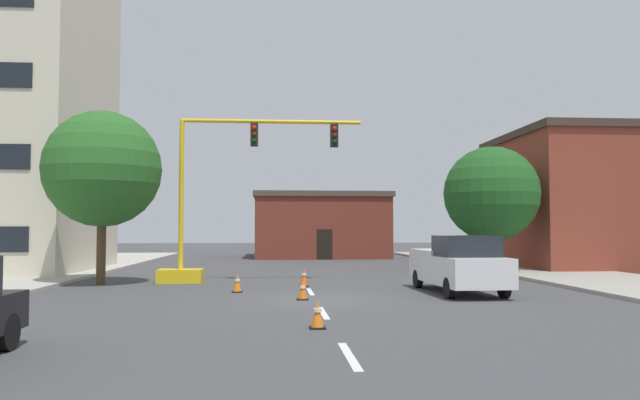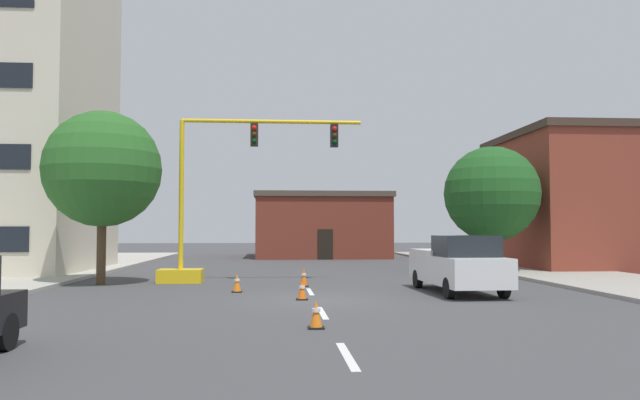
# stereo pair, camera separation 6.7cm
# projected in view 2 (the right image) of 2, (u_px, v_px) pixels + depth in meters

# --- Properties ---
(ground_plane) EXTENTS (160.00, 160.00, 0.00)m
(ground_plane) POSITION_uv_depth(u_px,v_px,m) (315.00, 300.00, 19.13)
(ground_plane) COLOR #424244
(sidewalk_left) EXTENTS (6.00, 56.00, 0.14)m
(sidewalk_left) POSITION_uv_depth(u_px,v_px,m) (10.00, 279.00, 26.16)
(sidewalk_left) COLOR #B2ADA3
(sidewalk_left) RESTS_ON ground_plane
(sidewalk_right) EXTENTS (6.00, 56.00, 0.14)m
(sidewalk_right) POSITION_uv_depth(u_px,v_px,m) (576.00, 276.00, 28.03)
(sidewalk_right) COLOR #9E998E
(sidewalk_right) RESTS_ON ground_plane
(lane_stripe_seg_1) EXTENTS (0.16, 2.40, 0.01)m
(lane_stripe_seg_1) POSITION_uv_depth(u_px,v_px,m) (347.00, 356.00, 10.66)
(lane_stripe_seg_1) COLOR silver
(lane_stripe_seg_1) RESTS_ON ground_plane
(lane_stripe_seg_2) EXTENTS (0.16, 2.40, 0.01)m
(lane_stripe_seg_2) POSITION_uv_depth(u_px,v_px,m) (322.00, 313.00, 16.14)
(lane_stripe_seg_2) COLOR silver
(lane_stripe_seg_2) RESTS_ON ground_plane
(lane_stripe_seg_3) EXTENTS (0.16, 2.40, 0.01)m
(lane_stripe_seg_3) POSITION_uv_depth(u_px,v_px,m) (310.00, 292.00, 21.62)
(lane_stripe_seg_3) COLOR silver
(lane_stripe_seg_3) RESTS_ON ground_plane
(building_brick_center) EXTENTS (10.40, 9.53, 5.01)m
(building_brick_center) POSITION_uv_depth(u_px,v_px,m) (320.00, 225.00, 49.10)
(building_brick_center) COLOR brown
(building_brick_center) RESTS_ON ground_plane
(building_row_right) EXTENTS (11.92, 9.87, 7.68)m
(building_row_right) POSITION_uv_depth(u_px,v_px,m) (611.00, 200.00, 35.16)
(building_row_right) COLOR brown
(building_row_right) RESTS_ON ground_plane
(traffic_signal_gantry) EXTENTS (8.42, 1.20, 6.83)m
(traffic_signal_gantry) POSITION_uv_depth(u_px,v_px,m) (206.00, 229.00, 25.53)
(traffic_signal_gantry) COLOR yellow
(traffic_signal_gantry) RESTS_ON ground_plane
(tree_left_near) EXTENTS (4.65, 4.65, 6.94)m
(tree_left_near) POSITION_uv_depth(u_px,v_px,m) (103.00, 169.00, 24.60)
(tree_left_near) COLOR #4C3823
(tree_left_near) RESTS_ON ground_plane
(tree_right_mid) EXTENTS (4.71, 4.71, 6.32)m
(tree_right_mid) POSITION_uv_depth(u_px,v_px,m) (492.00, 194.00, 30.49)
(tree_right_mid) COLOR #4C3823
(tree_right_mid) RESTS_ON ground_plane
(pickup_truck_white) EXTENTS (2.19, 5.47, 1.99)m
(pickup_truck_white) POSITION_uv_depth(u_px,v_px,m) (458.00, 265.00, 21.25)
(pickup_truck_white) COLOR white
(pickup_truck_white) RESTS_ON ground_plane
(traffic_cone_roadside_a) EXTENTS (0.36, 0.36, 0.66)m
(traffic_cone_roadside_a) POSITION_uv_depth(u_px,v_px,m) (237.00, 283.00, 21.43)
(traffic_cone_roadside_a) COLOR black
(traffic_cone_roadside_a) RESTS_ON ground_plane
(traffic_cone_roadside_b) EXTENTS (0.36, 0.36, 0.72)m
(traffic_cone_roadside_b) POSITION_uv_depth(u_px,v_px,m) (304.00, 277.00, 23.62)
(traffic_cone_roadside_b) COLOR black
(traffic_cone_roadside_b) RESTS_ON ground_plane
(traffic_cone_roadside_c) EXTENTS (0.36, 0.36, 0.63)m
(traffic_cone_roadside_c) POSITION_uv_depth(u_px,v_px,m) (316.00, 315.00, 13.61)
(traffic_cone_roadside_c) COLOR black
(traffic_cone_roadside_c) RESTS_ON ground_plane
(traffic_cone_roadside_d) EXTENTS (0.36, 0.36, 0.62)m
(traffic_cone_roadside_d) POSITION_uv_depth(u_px,v_px,m) (302.00, 290.00, 19.14)
(traffic_cone_roadside_d) COLOR black
(traffic_cone_roadside_d) RESTS_ON ground_plane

